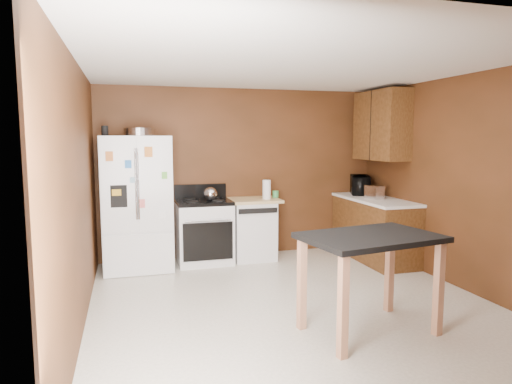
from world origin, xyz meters
name	(u,v)px	position (x,y,z in m)	size (l,w,h in m)	color
floor	(293,305)	(0.00, 0.00, 0.00)	(4.50, 4.50, 0.00)	silver
ceiling	(296,65)	(0.00, 0.00, 2.50)	(4.50, 4.50, 0.00)	white
wall_back	(242,173)	(0.00, 2.25, 1.25)	(4.20, 4.20, 0.00)	#5A2F17
wall_front	(436,231)	(0.00, -2.25, 1.25)	(4.20, 4.20, 0.00)	#5A2F17
wall_left	(78,196)	(-2.10, 0.00, 1.25)	(4.50, 4.50, 0.00)	#5A2F17
wall_right	(464,183)	(2.10, 0.00, 1.25)	(4.50, 4.50, 0.00)	#5A2F17
roasting_pan	(140,132)	(-1.49, 1.86, 1.85)	(0.41, 0.41, 0.10)	silver
pen_cup	(105,131)	(-1.92, 1.77, 1.86)	(0.09, 0.09, 0.13)	black
kettle	(210,194)	(-0.56, 1.83, 1.00)	(0.19, 0.19, 0.19)	silver
paper_towel	(267,190)	(0.28, 1.87, 1.03)	(0.12, 0.12, 0.28)	white
green_canister	(276,194)	(0.46, 2.00, 0.94)	(0.09, 0.09, 0.10)	green
toaster	(374,192)	(1.77, 1.42, 0.99)	(0.16, 0.26, 0.19)	silver
microwave	(360,186)	(1.82, 1.93, 1.03)	(0.49, 0.33, 0.27)	black
refrigerator	(137,203)	(-1.55, 1.86, 0.90)	(0.90, 0.80, 1.80)	white
gas_range	(204,231)	(-0.64, 1.92, 0.46)	(0.76, 0.68, 1.10)	white
dishwasher	(252,228)	(0.08, 1.95, 0.45)	(0.78, 0.63, 0.89)	white
right_cabinets	(376,197)	(1.84, 1.48, 0.91)	(0.63, 1.58, 2.45)	brown
island	(370,250)	(0.42, -0.82, 0.77)	(1.30, 0.97, 0.91)	black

